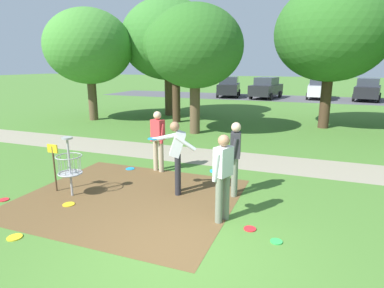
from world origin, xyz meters
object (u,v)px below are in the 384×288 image
(tree_far_center, at_px, (195,47))
(tree_near_right, at_px, (89,47))
(frisbee_near_basket, at_px, (276,241))
(frisbee_far_left, at_px, (69,204))
(player_foreground_watching, at_px, (177,153))
(parked_car_center_left, at_px, (266,88))
(frisbee_by_tee, at_px, (130,169))
(parked_car_leftmost, at_px, (229,87))
(player_throwing, at_px, (235,155))
(disc_golf_basket, at_px, (68,164))
(frisbee_scattered_a, at_px, (250,229))
(parked_car_rightmost, at_px, (368,89))
(parked_car_center_right, at_px, (319,88))
(player_waiting_left, at_px, (158,138))
(frisbee_mid_grass, at_px, (4,200))
(tree_mid_right, at_px, (168,40))
(player_waiting_right, at_px, (223,173))
(tree_near_left, at_px, (176,46))
(frisbee_scattered_b, at_px, (15,237))
(tree_far_right, at_px, (332,33))

(tree_far_center, bearing_deg, tree_near_right, 168.02)
(frisbee_near_basket, relative_size, frisbee_far_left, 0.83)
(player_foreground_watching, height_order, parked_car_center_left, parked_car_center_left)
(frisbee_by_tee, xyz_separation_m, parked_car_leftmost, (-2.74, 22.00, 0.91))
(player_throwing, xyz_separation_m, tree_far_center, (-3.26, 6.18, 2.68))
(disc_golf_basket, relative_size, frisbee_scattered_a, 6.12)
(parked_car_rightmost, bearing_deg, parked_car_center_right, 176.20)
(parked_car_leftmost, distance_m, parked_car_rightmost, 11.67)
(player_waiting_left, distance_m, frisbee_mid_grass, 3.97)
(frisbee_near_basket, xyz_separation_m, frisbee_far_left, (-4.38, -0.06, 0.00))
(tree_mid_right, bearing_deg, player_throwing, -58.34)
(player_waiting_right, relative_size, parked_car_leftmost, 0.39)
(parked_car_leftmost, distance_m, parked_car_center_right, 7.93)
(frisbee_mid_grass, bearing_deg, player_foreground_watching, 27.00)
(tree_near_left, xyz_separation_m, tree_mid_right, (-1.38, 2.09, 0.48))
(tree_near_right, bearing_deg, frisbee_by_tee, -46.62)
(disc_golf_basket, bearing_deg, frisbee_near_basket, -4.80)
(player_foreground_watching, relative_size, player_throwing, 1.00)
(frisbee_scattered_b, xyz_separation_m, tree_near_right, (-6.52, 10.81, 3.82))
(tree_mid_right, distance_m, parked_car_center_right, 16.08)
(frisbee_near_basket, xyz_separation_m, frisbee_mid_grass, (-5.92, -0.38, 0.00))
(disc_golf_basket, relative_size, tree_far_center, 0.26)
(frisbee_scattered_b, bearing_deg, player_foreground_watching, 57.12)
(tree_near_right, distance_m, parked_car_rightmost, 22.37)
(frisbee_far_left, relative_size, parked_car_center_left, 0.06)
(tree_near_right, bearing_deg, tree_mid_right, 43.74)
(player_foreground_watching, height_order, tree_near_right, tree_near_right)
(frisbee_scattered_b, height_order, parked_car_center_right, parked_car_center_right)
(tree_far_center, bearing_deg, parked_car_leftmost, 99.41)
(frisbee_scattered_b, height_order, tree_near_right, tree_near_right)
(parked_car_center_right, bearing_deg, parked_car_rightmost, -3.80)
(tree_far_center, distance_m, parked_car_leftmost, 17.04)
(disc_golf_basket, height_order, player_throwing, player_throwing)
(player_waiting_right, xyz_separation_m, parked_car_rightmost, (5.55, 24.95, -0.05))
(frisbee_near_basket, xyz_separation_m, frisbee_scattered_a, (-0.51, 0.28, 0.00))
(tree_near_right, xyz_separation_m, parked_car_center_left, (7.12, 14.92, -2.91))
(player_foreground_watching, xyz_separation_m, frisbee_mid_grass, (-3.47, -1.77, -0.98))
(player_throwing, bearing_deg, tree_near_right, 142.04)
(frisbee_far_left, distance_m, tree_far_center, 8.80)
(player_waiting_left, height_order, tree_near_right, tree_near_right)
(frisbee_far_left, relative_size, frisbee_scattered_a, 1.12)
(player_waiting_left, xyz_separation_m, tree_far_center, (-0.84, 5.26, 2.68))
(parked_car_leftmost, bearing_deg, tree_near_left, -86.48)
(player_waiting_left, relative_size, parked_car_center_left, 0.38)
(player_waiting_right, relative_size, tree_near_left, 0.32)
(parked_car_leftmost, bearing_deg, parked_car_center_left, -5.24)
(frisbee_near_basket, bearing_deg, disc_golf_basket, 175.20)
(tree_far_right, bearing_deg, frisbee_scattered_b, -112.09)
(disc_golf_basket, bearing_deg, frisbee_by_tee, 82.49)
(disc_golf_basket, bearing_deg, tree_near_right, 124.41)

